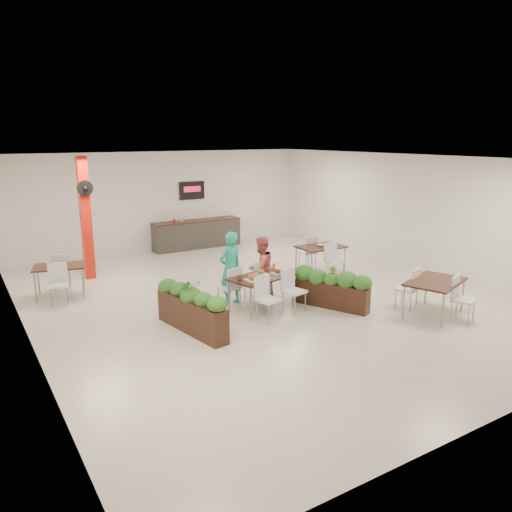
% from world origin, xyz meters
% --- Properties ---
extents(ground, '(12.00, 12.00, 0.00)m').
position_xyz_m(ground, '(0.00, 0.00, 0.00)').
color(ground, beige).
rests_on(ground, ground).
extents(room_shell, '(10.10, 12.10, 3.22)m').
position_xyz_m(room_shell, '(0.00, 0.00, 2.01)').
color(room_shell, white).
rests_on(room_shell, ground).
extents(red_column, '(0.40, 0.41, 3.20)m').
position_xyz_m(red_column, '(-3.00, 3.79, 1.64)').
color(red_column, red).
rests_on(red_column, ground).
extents(service_counter, '(3.00, 0.64, 2.20)m').
position_xyz_m(service_counter, '(1.00, 5.65, 0.49)').
color(service_counter, '#2D2B28').
rests_on(service_counter, ground).
extents(main_table, '(1.55, 1.85, 0.92)m').
position_xyz_m(main_table, '(-0.44, -0.67, 0.64)').
color(main_table, black).
rests_on(main_table, ground).
extents(diner_man, '(0.68, 0.52, 1.66)m').
position_xyz_m(diner_man, '(-0.83, -0.01, 0.83)').
color(diner_man, '#28AF97').
rests_on(diner_man, ground).
extents(diner_woman, '(0.81, 0.70, 1.46)m').
position_xyz_m(diner_woman, '(-0.03, -0.01, 0.73)').
color(diner_woman, '#E06367').
rests_on(diner_woman, ground).
extents(planter_left, '(0.66, 2.05, 1.09)m').
position_xyz_m(planter_left, '(-2.25, -1.03, 0.53)').
color(planter_left, black).
rests_on(planter_left, ground).
extents(planter_right, '(0.98, 1.67, 0.93)m').
position_xyz_m(planter_right, '(0.94, -1.39, 0.49)').
color(planter_right, black).
rests_on(planter_right, ground).
extents(side_table_a, '(1.29, 1.67, 0.92)m').
position_xyz_m(side_table_a, '(-3.97, 2.57, 0.62)').
color(side_table_a, black).
rests_on(side_table_a, ground).
extents(side_table_b, '(1.26, 1.63, 0.92)m').
position_xyz_m(side_table_b, '(2.55, 1.00, 0.63)').
color(side_table_b, black).
rests_on(side_table_b, ground).
extents(side_table_c, '(1.60, 1.67, 0.92)m').
position_xyz_m(side_table_c, '(2.48, -2.87, 0.64)').
color(side_table_c, black).
rests_on(side_table_c, ground).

